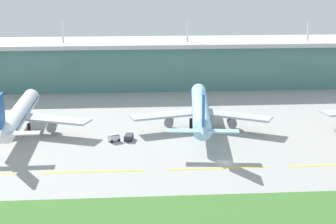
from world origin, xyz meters
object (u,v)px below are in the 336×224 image
airliner_center (200,109)px  baggage_cart (114,138)px  airliner_near_middle (19,114)px  pushback_tug (129,137)px

airliner_center → baggage_cart: bearing=-155.5°
airliner_center → baggage_cart: size_ratio=16.35×
airliner_near_middle → pushback_tug: airliner_near_middle is taller
airliner_center → baggage_cart: (-29.41, -13.42, -5.19)m
airliner_near_middle → pushback_tug: bearing=-16.1°
airliner_near_middle → baggage_cart: airliner_near_middle is taller
airliner_near_middle → airliner_center: bearing=1.8°
airliner_center → airliner_near_middle: bearing=-178.2°
airliner_near_middle → airliner_center: (61.05, 1.88, 0.01)m
airliner_center → pushback_tug: 28.17m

